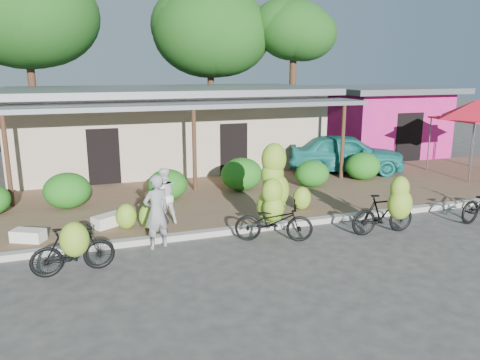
% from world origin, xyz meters
% --- Properties ---
extents(ground, '(100.00, 100.00, 0.00)m').
position_xyz_m(ground, '(0.00, 0.00, 0.00)').
color(ground, '#3E3C3A').
rests_on(ground, ground).
extents(sidewalk, '(60.00, 6.00, 0.12)m').
position_xyz_m(sidewalk, '(0.00, 5.00, 0.06)').
color(sidewalk, brown).
rests_on(sidewalk, ground).
extents(curb, '(60.00, 0.25, 0.15)m').
position_xyz_m(curb, '(0.00, 2.00, 0.07)').
color(curb, '#A8A399').
rests_on(curb, ground).
extents(shop_main, '(13.00, 8.50, 3.35)m').
position_xyz_m(shop_main, '(0.00, 10.93, 1.72)').
color(shop_main, '#BCA68E').
rests_on(shop_main, ground).
extents(shop_pink, '(6.00, 6.00, 3.25)m').
position_xyz_m(shop_pink, '(10.50, 10.99, 1.67)').
color(shop_pink, '#D82173').
rests_on(shop_pink, ground).
extents(tree_far_center, '(6.55, 6.54, 9.30)m').
position_xyz_m(tree_far_center, '(-5.69, 16.11, 6.79)').
color(tree_far_center, '#4C301E').
rests_on(tree_far_center, ground).
extents(tree_center_right, '(6.20, 6.16, 8.54)m').
position_xyz_m(tree_center_right, '(3.31, 16.61, 6.18)').
color(tree_center_right, '#4C301E').
rests_on(tree_center_right, ground).
extents(tree_near_right, '(4.08, 3.88, 7.69)m').
position_xyz_m(tree_near_right, '(7.31, 14.61, 6.15)').
color(tree_near_right, '#4C301E').
rests_on(tree_near_right, ground).
extents(hedge_1, '(1.35, 1.21, 1.05)m').
position_xyz_m(hedge_1, '(-4.01, 5.34, 0.65)').
color(hedge_1, '#195F15').
rests_on(hedge_1, sidewalk).
extents(hedge_2, '(1.24, 1.11, 0.97)m').
position_xyz_m(hedge_2, '(-1.08, 5.27, 0.60)').
color(hedge_2, '#195F15').
rests_on(hedge_2, sidewalk).
extents(hedge_3, '(1.41, 1.27, 1.10)m').
position_xyz_m(hedge_3, '(1.49, 5.63, 0.67)').
color(hedge_3, '#195F15').
rests_on(hedge_3, sidewalk).
extents(hedge_4, '(1.19, 1.07, 0.93)m').
position_xyz_m(hedge_4, '(3.94, 5.27, 0.58)').
color(hedge_4, '#195F15').
rests_on(hedge_4, sidewalk).
extents(hedge_5, '(1.29, 1.16, 1.01)m').
position_xyz_m(hedge_5, '(6.23, 5.65, 0.62)').
color(hedge_5, '#195F15').
rests_on(hedge_5, sidewalk).
extents(red_canopy, '(3.50, 3.50, 2.86)m').
position_xyz_m(red_canopy, '(10.76, 5.14, 2.61)').
color(red_canopy, '#59595E').
rests_on(red_canopy, sidewalk).
extents(bike_left, '(1.71, 1.20, 1.30)m').
position_xyz_m(bike_left, '(-3.85, 0.67, 0.59)').
color(bike_left, black).
rests_on(bike_left, ground).
extents(bike_center, '(2.01, 1.50, 2.34)m').
position_xyz_m(bike_center, '(0.84, 1.42, 0.88)').
color(bike_center, black).
rests_on(bike_center, ground).
extents(bike_right, '(1.77, 1.19, 1.64)m').
position_xyz_m(bike_right, '(3.57, 0.56, 0.68)').
color(bike_right, black).
rests_on(bike_right, ground).
extents(loose_banana_a, '(0.52, 0.45, 0.66)m').
position_xyz_m(loose_banana_a, '(-2.58, 2.91, 0.45)').
color(loose_banana_a, '#86B42D').
rests_on(loose_banana_a, sidewalk).
extents(loose_banana_b, '(0.57, 0.48, 0.71)m').
position_xyz_m(loose_banana_b, '(-2.01, 2.65, 0.48)').
color(loose_banana_b, '#86B42D').
rests_on(loose_banana_b, sidewalk).
extents(loose_banana_c, '(0.55, 0.46, 0.68)m').
position_xyz_m(loose_banana_c, '(2.40, 2.95, 0.46)').
color(loose_banana_c, '#86B42D').
rests_on(loose_banana_c, sidewalk).
extents(sack_near, '(0.93, 0.79, 0.30)m').
position_xyz_m(sack_near, '(-2.99, 3.29, 0.27)').
color(sack_near, white).
rests_on(sack_near, sidewalk).
extents(sack_far, '(0.84, 0.68, 0.28)m').
position_xyz_m(sack_far, '(-4.88, 2.76, 0.26)').
color(sack_far, white).
rests_on(sack_far, sidewalk).
extents(vendor, '(0.75, 0.61, 1.76)m').
position_xyz_m(vendor, '(-2.00, 1.65, 0.88)').
color(vendor, gray).
rests_on(vendor, ground).
extents(bystander, '(0.83, 0.71, 1.51)m').
position_xyz_m(bystander, '(-1.61, 2.97, 0.87)').
color(bystander, white).
rests_on(bystander, sidewalk).
extents(teal_van, '(4.78, 3.47, 1.51)m').
position_xyz_m(teal_van, '(6.34, 7.00, 0.88)').
color(teal_van, '#1B7C75').
rests_on(teal_van, sidewalk).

